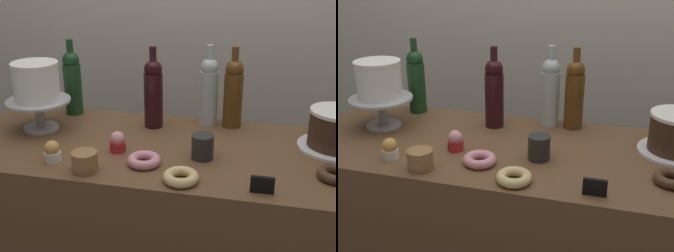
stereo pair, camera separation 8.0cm
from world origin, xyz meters
TOP-DOWN VIEW (x-y plane):
  - back_wall at (0.00, 0.89)m, footprint 6.00×0.05m
  - display_counter at (0.00, 0.00)m, footprint 1.57×0.63m
  - cake_stand_pedestal at (-0.53, 0.05)m, footprint 0.25×0.25m
  - white_layer_cake at (-0.53, 0.05)m, footprint 0.18×0.18m
  - wine_bottle_clear at (0.11, 0.26)m, footprint 0.08×0.08m
  - wine_bottle_dark_red at (-0.10, 0.18)m, footprint 0.08×0.08m
  - wine_bottle_green at (-0.48, 0.26)m, footprint 0.08×0.08m
  - wine_bottle_amber at (0.21, 0.26)m, footprint 0.08×0.08m
  - cupcake_caramel at (-0.35, -0.20)m, footprint 0.06×0.06m
  - cupcake_strawberry at (-0.16, -0.08)m, footprint 0.06×0.06m
  - donut_glazed at (0.10, -0.25)m, footprint 0.11×0.11m
  - donut_pink at (-0.04, -0.16)m, footprint 0.11×0.11m
  - donut_chocolate at (0.56, -0.12)m, footprint 0.11×0.11m
  - cookie_stack at (-0.22, -0.25)m, footprint 0.08×0.08m
  - price_sign_chalkboard at (0.34, -0.26)m, footprint 0.07×0.01m
  - coffee_cup_ceramic at (0.14, -0.07)m, footprint 0.08×0.08m

SIDE VIEW (x-z plane):
  - display_counter at x=0.00m, z-range 0.00..0.90m
  - donut_glazed at x=0.10m, z-range 0.90..0.93m
  - donut_pink at x=-0.04m, z-range 0.90..0.93m
  - donut_chocolate at x=0.56m, z-range 0.90..0.93m
  - price_sign_chalkboard at x=0.34m, z-range 0.90..0.95m
  - cookie_stack at x=-0.22m, z-range 0.90..0.97m
  - cupcake_caramel at x=-0.35m, z-range 0.90..0.97m
  - cupcake_strawberry at x=-0.16m, z-range 0.90..0.97m
  - coffee_cup_ceramic at x=0.14m, z-range 0.90..0.99m
  - cake_stand_pedestal at x=-0.53m, z-range 0.93..1.05m
  - wine_bottle_clear at x=0.11m, z-range 0.88..1.21m
  - wine_bottle_dark_red at x=-0.10m, z-range 0.88..1.21m
  - wine_bottle_green at x=-0.48m, z-range 0.88..1.21m
  - wine_bottle_amber at x=0.21m, z-range 0.88..1.21m
  - white_layer_cake at x=-0.53m, z-range 1.03..1.17m
  - back_wall at x=0.00m, z-range 0.00..2.60m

